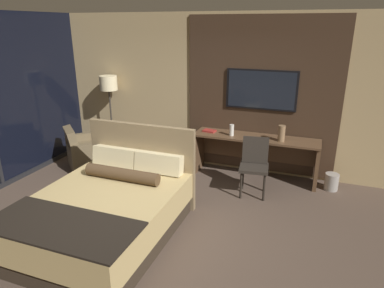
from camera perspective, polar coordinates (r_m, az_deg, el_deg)
The scene contains 12 objects.
ground_plane at distance 4.60m, azimuth -6.78°, elevation -15.03°, with size 16.00×16.00×0.00m, color #4C3D33.
wall_back_tv_panel at distance 6.29m, azimuth 4.65°, elevation 8.38°, with size 7.20×0.09×2.80m.
bed at distance 4.56m, azimuth -14.14°, elevation -10.78°, with size 1.68×2.17×1.23m.
desk at distance 6.10m, azimuth 10.52°, elevation -0.77°, with size 2.14×0.52×0.76m.
tv at distance 6.04m, azimuth 11.46°, elevation 8.85°, with size 1.21×0.04×0.68m.
desk_chair at distance 5.49m, azimuth 10.39°, elevation -2.78°, with size 0.49×0.49×0.91m.
armchair_by_window at distance 6.80m, azimuth -16.96°, elevation -1.44°, with size 1.06×1.06×0.80m.
floor_lamp at distance 6.98m, azimuth -13.67°, elevation 8.81°, with size 0.34×0.34×1.65m.
vase_tall at distance 5.82m, azimuth 14.69°, elevation 1.73°, with size 0.12×0.12×0.27m.
vase_short at distance 5.96m, azimuth 6.62°, elevation 2.32°, with size 0.08×0.08×0.20m.
book at distance 6.18m, azimuth 2.92°, elevation 2.21°, with size 0.24×0.18×0.03m.
waste_bin at distance 6.11m, azimuth 22.23°, elevation -5.85°, with size 0.22×0.22×0.28m.
Camera 1 is at (1.81, -3.35, 2.59)m, focal length 32.00 mm.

